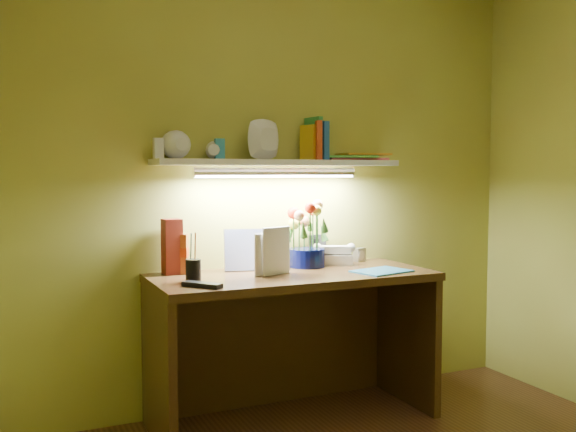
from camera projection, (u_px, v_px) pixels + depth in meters
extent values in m
cube|color=#35220E|center=(293.00, 347.00, 3.21)|extent=(1.40, 0.60, 0.75)
cube|color=#AEAEB2|center=(359.00, 255.00, 3.60)|extent=(0.08, 0.07, 0.07)
cube|color=#5E170C|center=(172.00, 247.00, 3.15)|extent=(0.09, 0.09, 0.27)
cylinder|color=black|center=(193.00, 263.00, 2.94)|extent=(0.09, 0.09, 0.17)
cube|color=black|center=(202.00, 285.00, 2.80)|extent=(0.16, 0.18, 0.02)
cube|color=teal|center=(382.00, 271.00, 3.22)|extent=(0.31, 0.26, 0.01)
imported|color=beige|center=(255.00, 256.00, 3.06)|extent=(0.14, 0.09, 0.21)
imported|color=white|center=(263.00, 252.00, 3.07)|extent=(0.17, 0.07, 0.24)
cube|color=white|center=(279.00, 163.00, 3.30)|extent=(1.30, 0.25, 0.03)
imported|color=white|center=(182.00, 147.00, 3.07)|extent=(0.16, 0.16, 0.11)
imported|color=white|center=(213.00, 150.00, 3.16)|extent=(0.12, 0.12, 0.09)
imported|color=white|center=(270.00, 155.00, 3.28)|extent=(0.27, 0.27, 0.05)
cube|color=white|center=(158.00, 148.00, 3.08)|extent=(0.05, 0.04, 0.10)
cube|color=teal|center=(220.00, 149.00, 3.19)|extent=(0.05, 0.04, 0.10)
cube|color=#C5401A|center=(312.00, 144.00, 3.41)|extent=(0.03, 0.12, 0.17)
cube|color=gold|center=(308.00, 143.00, 3.40)|extent=(0.04, 0.12, 0.18)
cube|color=#1F559A|center=(320.00, 141.00, 3.41)|extent=(0.04, 0.15, 0.20)
cube|color=#2F8D41|center=(313.00, 139.00, 3.41)|extent=(0.04, 0.15, 0.23)
cube|color=#C5401A|center=(317.00, 141.00, 3.39)|extent=(0.07, 0.15, 0.20)
cube|color=#DB5370|center=(356.00, 159.00, 3.54)|extent=(0.37, 0.32, 0.01)
cube|color=#54C047|center=(351.00, 157.00, 3.50)|extent=(0.33, 0.30, 0.01)
cube|color=orange|center=(363.00, 154.00, 3.52)|extent=(0.28, 0.21, 0.01)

